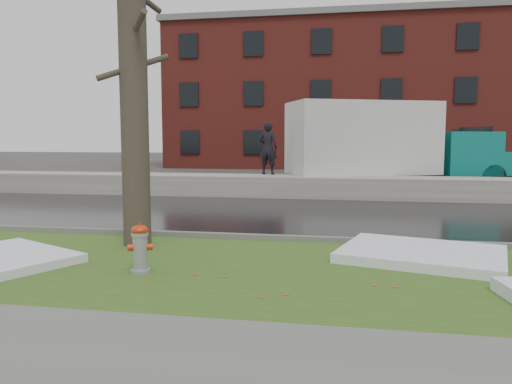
% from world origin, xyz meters
% --- Properties ---
extents(ground, '(120.00, 120.00, 0.00)m').
position_xyz_m(ground, '(0.00, 0.00, 0.00)').
color(ground, '#47423D').
rests_on(ground, ground).
extents(verge, '(60.00, 4.50, 0.04)m').
position_xyz_m(verge, '(0.00, -1.25, 0.02)').
color(verge, '#2C521B').
rests_on(verge, ground).
extents(sidewalk, '(60.00, 3.00, 0.05)m').
position_xyz_m(sidewalk, '(0.00, -5.00, 0.03)').
color(sidewalk, slate).
rests_on(sidewalk, ground).
extents(road, '(60.00, 7.00, 0.03)m').
position_xyz_m(road, '(0.00, 4.50, 0.01)').
color(road, black).
rests_on(road, ground).
extents(parking_lot, '(60.00, 9.00, 0.03)m').
position_xyz_m(parking_lot, '(0.00, 13.00, 0.01)').
color(parking_lot, slate).
rests_on(parking_lot, ground).
extents(curb, '(60.00, 0.15, 0.14)m').
position_xyz_m(curb, '(0.00, 1.00, 0.07)').
color(curb, slate).
rests_on(curb, ground).
extents(snowbank, '(60.00, 1.60, 0.75)m').
position_xyz_m(snowbank, '(0.00, 8.70, 0.38)').
color(snowbank, '#A8A299').
rests_on(snowbank, ground).
extents(brick_building, '(26.00, 12.00, 10.00)m').
position_xyz_m(brick_building, '(2.00, 30.00, 5.00)').
color(brick_building, maroon).
rests_on(brick_building, ground).
extents(bg_tree_left, '(1.40, 1.62, 6.50)m').
position_xyz_m(bg_tree_left, '(-12.00, 22.00, 3.33)').
color(bg_tree_left, '#504739').
rests_on(bg_tree_left, ground).
extents(bg_tree_center, '(1.40, 1.62, 6.50)m').
position_xyz_m(bg_tree_center, '(-6.00, 26.00, 3.33)').
color(bg_tree_center, '#504739').
rests_on(bg_tree_center, ground).
extents(fire_hydrant, '(0.38, 0.36, 0.77)m').
position_xyz_m(fire_hydrant, '(-1.53, -1.81, 0.45)').
color(fire_hydrant, '#9D9FA4').
rests_on(fire_hydrant, verge).
extents(tree, '(1.18, 1.34, 6.51)m').
position_xyz_m(tree, '(-2.41, 0.10, 3.32)').
color(tree, '#504739').
rests_on(tree, verge).
extents(box_truck, '(10.08, 5.51, 3.42)m').
position_xyz_m(box_truck, '(3.08, 10.81, 1.81)').
color(box_truck, black).
rests_on(box_truck, ground).
extents(worker, '(0.76, 0.56, 1.93)m').
position_xyz_m(worker, '(-1.32, 9.30, 1.72)').
color(worker, black).
rests_on(worker, snowbank).
extents(snow_patch_near, '(3.05, 2.64, 0.16)m').
position_xyz_m(snow_patch_near, '(2.81, -0.10, 0.12)').
color(snow_patch_near, white).
rests_on(snow_patch_near, verge).
extents(snow_patch_far, '(2.68, 2.41, 0.14)m').
position_xyz_m(snow_patch_far, '(-4.00, -1.56, 0.11)').
color(snow_patch_far, white).
rests_on(snow_patch_far, verge).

